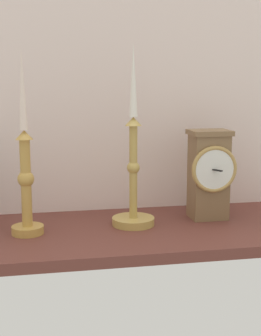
% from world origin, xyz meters
% --- Properties ---
extents(ground_plane, '(1.00, 0.36, 0.02)m').
position_xyz_m(ground_plane, '(0.00, 0.00, -0.01)').
color(ground_plane, brown).
extents(back_wall, '(1.20, 0.02, 0.65)m').
position_xyz_m(back_wall, '(0.00, 0.18, 0.33)').
color(back_wall, silver).
rests_on(back_wall, ground_plane).
extents(mantel_clock, '(0.11, 0.10, 0.22)m').
position_xyz_m(mantel_clock, '(0.20, 0.04, 0.11)').
color(mantel_clock, brown).
rests_on(mantel_clock, ground_plane).
extents(candlestick_tall_left, '(0.07, 0.07, 0.40)m').
position_xyz_m(candlestick_tall_left, '(-0.23, 0.00, 0.13)').
color(candlestick_tall_left, '#BC8E40').
rests_on(candlestick_tall_left, ground_plane).
extents(candlestick_tall_center, '(0.10, 0.10, 0.42)m').
position_xyz_m(candlestick_tall_center, '(0.01, 0.02, 0.11)').
color(candlestick_tall_center, tan).
rests_on(candlestick_tall_center, ground_plane).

